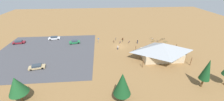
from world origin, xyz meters
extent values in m
plane|color=olive|center=(0.00, 0.00, 0.00)|extent=(160.00, 160.00, 0.00)
cube|color=#424247|center=(27.55, 3.60, 0.03)|extent=(34.90, 33.07, 0.05)
cube|color=#C6B28E|center=(-12.33, 10.41, 1.35)|extent=(12.50, 7.00, 2.71)
pyramid|color=#93999E|center=(-12.33, 10.41, 4.16)|extent=(15.45, 9.95, 2.92)
cylinder|color=brown|center=(-19.83, 5.66, 1.35)|extent=(0.20, 0.20, 2.71)
cylinder|color=brown|center=(-4.83, 5.66, 1.35)|extent=(0.20, 0.20, 2.71)
cylinder|color=brown|center=(-19.83, 15.17, 1.35)|extent=(0.20, 0.20, 2.71)
cylinder|color=brown|center=(-4.83, 15.17, 1.35)|extent=(0.20, 0.20, 2.71)
cylinder|color=brown|center=(-1.98, -6.29, 0.45)|extent=(0.60, 0.60, 0.90)
cylinder|color=#99999E|center=(8.46, -3.89, 1.10)|extent=(0.08, 0.08, 2.20)
cube|color=#1959B2|center=(8.46, -3.89, 1.90)|extent=(0.56, 0.04, 0.40)
cylinder|color=brown|center=(25.10, 25.73, 1.15)|extent=(0.42, 0.42, 2.30)
cone|color=#194C23|center=(25.10, 25.73, 4.33)|extent=(3.92, 3.92, 4.05)
cylinder|color=brown|center=(3.29, 27.40, 1.04)|extent=(0.46, 0.46, 2.07)
cone|color=#14421E|center=(3.29, 27.40, 4.66)|extent=(3.75, 3.75, 5.17)
cylinder|color=brown|center=(-16.99, 24.67, 1.20)|extent=(0.44, 0.44, 2.39)
cone|color=#14421E|center=(-16.99, 24.67, 5.09)|extent=(2.44, 2.44, 5.41)
torus|color=black|center=(-3.87, -2.46, 0.34)|extent=(0.34, 0.62, 0.68)
torus|color=black|center=(-4.34, -3.39, 0.34)|extent=(0.34, 0.62, 0.68)
cylinder|color=#722D9E|center=(-4.10, -2.93, 0.45)|extent=(0.46, 0.87, 0.04)
cylinder|color=#722D9E|center=(-4.02, -2.76, 0.56)|extent=(0.04, 0.04, 0.44)
cube|color=black|center=(-4.02, -2.76, 0.78)|extent=(0.16, 0.21, 0.05)
cylinder|color=#722D9E|center=(-4.29, -3.30, 0.56)|extent=(0.04, 0.04, 0.44)
cylinder|color=black|center=(-4.29, -3.30, 0.78)|extent=(0.44, 0.24, 0.03)
torus|color=black|center=(-1.69, -4.17, 0.38)|extent=(0.08, 0.76, 0.75)
torus|color=black|center=(-1.74, -5.18, 0.38)|extent=(0.08, 0.76, 0.75)
cylinder|color=#197A7F|center=(-1.71, -4.68, 0.50)|extent=(0.08, 0.93, 0.04)
cylinder|color=#197A7F|center=(-1.71, -4.49, 0.60)|extent=(0.04, 0.04, 0.44)
cube|color=black|center=(-1.71, -4.49, 0.82)|extent=(0.09, 0.20, 0.05)
cylinder|color=#197A7F|center=(-1.73, -5.08, 0.62)|extent=(0.04, 0.04, 0.48)
cylinder|color=black|center=(-1.73, -5.08, 0.86)|extent=(0.48, 0.06, 0.03)
torus|color=black|center=(1.17, -6.28, 0.35)|extent=(0.25, 0.68, 0.70)
torus|color=black|center=(0.87, -7.22, 0.35)|extent=(0.25, 0.68, 0.70)
cylinder|color=#2347B7|center=(1.02, -6.75, 0.46)|extent=(0.30, 0.88, 0.04)
cylinder|color=#2347B7|center=(1.07, -6.58, 0.56)|extent=(0.04, 0.04, 0.43)
cube|color=black|center=(1.07, -6.58, 0.78)|extent=(0.14, 0.21, 0.05)
cylinder|color=#2347B7|center=(0.90, -7.13, 0.57)|extent=(0.04, 0.04, 0.44)
cylinder|color=black|center=(0.90, -7.13, 0.79)|extent=(0.47, 0.17, 0.03)
torus|color=black|center=(-16.26, -3.46, 0.33)|extent=(0.11, 0.67, 0.67)
torus|color=black|center=(-16.37, -2.41, 0.33)|extent=(0.11, 0.67, 0.67)
cylinder|color=#B7B7BC|center=(-16.31, -2.93, 0.44)|extent=(0.14, 0.97, 0.04)
cylinder|color=#B7B7BC|center=(-16.29, -3.12, 0.51)|extent=(0.04, 0.04, 0.35)
cube|color=black|center=(-16.29, -3.12, 0.68)|extent=(0.10, 0.21, 0.05)
cylinder|color=#B7B7BC|center=(-16.36, -2.51, 0.55)|extent=(0.04, 0.04, 0.44)
cylinder|color=black|center=(-16.36, -2.51, 0.77)|extent=(0.48, 0.08, 0.03)
torus|color=black|center=(2.09, -3.58, 0.34)|extent=(0.17, 0.68, 0.69)
torus|color=black|center=(2.28, -4.57, 0.34)|extent=(0.17, 0.68, 0.69)
cylinder|color=red|center=(2.19, -4.07, 0.46)|extent=(0.21, 0.92, 0.04)
cylinder|color=red|center=(2.15, -3.90, 0.56)|extent=(0.04, 0.04, 0.44)
cube|color=black|center=(2.15, -3.90, 0.78)|extent=(0.12, 0.21, 0.05)
cylinder|color=red|center=(2.26, -4.47, 0.58)|extent=(0.04, 0.04, 0.47)
cylinder|color=black|center=(2.26, -4.47, 0.81)|extent=(0.48, 0.12, 0.03)
torus|color=black|center=(-19.73, -1.83, 0.33)|extent=(0.62, 0.29, 0.66)
torus|color=black|center=(-18.81, -2.21, 0.33)|extent=(0.62, 0.29, 0.66)
cylinder|color=#1E7F38|center=(-19.27, -2.02, 0.44)|extent=(0.86, 0.38, 0.04)
cylinder|color=#1E7F38|center=(-19.43, -1.95, 0.52)|extent=(0.04, 0.04, 0.39)
cube|color=black|center=(-19.43, -1.95, 0.71)|extent=(0.22, 0.15, 0.05)
cylinder|color=#1E7F38|center=(-18.90, -2.17, 0.56)|extent=(0.04, 0.04, 0.46)
cylinder|color=black|center=(-18.90, -2.17, 0.78)|extent=(0.21, 0.46, 0.03)
torus|color=black|center=(-19.29, -4.88, 0.33)|extent=(0.64, 0.25, 0.67)
torus|color=black|center=(-20.28, -5.21, 0.33)|extent=(0.64, 0.25, 0.67)
cylinder|color=black|center=(-19.78, -5.04, 0.44)|extent=(0.92, 0.34, 0.04)
cylinder|color=black|center=(-19.61, -4.98, 0.51)|extent=(0.04, 0.04, 0.36)
cube|color=black|center=(-19.61, -4.98, 0.70)|extent=(0.22, 0.14, 0.05)
cylinder|color=black|center=(-20.18, -5.18, 0.56)|extent=(0.04, 0.04, 0.45)
cylinder|color=black|center=(-20.18, -5.18, 0.78)|extent=(0.19, 0.46, 0.03)
torus|color=black|center=(-14.41, -6.03, 0.33)|extent=(0.56, 0.42, 0.66)
torus|color=black|center=(-15.21, -5.45, 0.33)|extent=(0.56, 0.42, 0.66)
cylinder|color=silver|center=(-14.81, -5.74, 0.44)|extent=(0.76, 0.56, 0.04)
cylinder|color=silver|center=(-14.67, -5.84, 0.53)|extent=(0.04, 0.04, 0.39)
cube|color=black|center=(-14.67, -5.84, 0.72)|extent=(0.21, 0.18, 0.05)
cylinder|color=silver|center=(-15.13, -5.51, 0.53)|extent=(0.04, 0.04, 0.41)
cylinder|color=black|center=(-15.13, -5.51, 0.74)|extent=(0.31, 0.41, 0.03)
torus|color=black|center=(-15.01, -3.39, 0.34)|extent=(0.65, 0.28, 0.68)
torus|color=black|center=(-13.99, -3.00, 0.34)|extent=(0.65, 0.28, 0.68)
cylinder|color=yellow|center=(-14.50, -3.19, 0.46)|extent=(0.95, 0.39, 0.04)
cylinder|color=yellow|center=(-14.68, -3.26, 0.54)|extent=(0.04, 0.04, 0.40)
cube|color=black|center=(-14.68, -3.26, 0.74)|extent=(0.22, 0.15, 0.05)
cylinder|color=yellow|center=(-14.09, -3.04, 0.56)|extent=(0.04, 0.04, 0.44)
cylinder|color=black|center=(-14.09, -3.04, 0.78)|extent=(0.20, 0.46, 0.03)
torus|color=black|center=(-17.79, -3.75, 0.37)|extent=(0.57, 0.52, 0.73)
torus|color=black|center=(-18.55, -4.43, 0.37)|extent=(0.57, 0.52, 0.73)
cylinder|color=orange|center=(-18.17, -4.09, 0.49)|extent=(0.73, 0.65, 0.04)
cylinder|color=orange|center=(-18.03, -3.97, 0.58)|extent=(0.04, 0.04, 0.43)
cube|color=black|center=(-18.03, -3.97, 0.79)|extent=(0.20, 0.19, 0.05)
cylinder|color=orange|center=(-18.48, -4.36, 0.60)|extent=(0.04, 0.04, 0.46)
cylinder|color=black|center=(-18.48, -4.36, 0.83)|extent=(0.34, 0.38, 0.03)
torus|color=black|center=(-0.63, -3.42, 0.34)|extent=(0.37, 0.60, 0.67)
torus|color=black|center=(-0.10, -2.49, 0.34)|extent=(0.37, 0.60, 0.67)
cylinder|color=#722D9E|center=(-0.36, -2.95, 0.45)|extent=(0.52, 0.87, 0.04)
cylinder|color=#722D9E|center=(-0.46, -3.12, 0.52)|extent=(0.04, 0.04, 0.38)
cube|color=black|center=(-0.46, -3.12, 0.71)|extent=(0.17, 0.21, 0.05)
cylinder|color=#722D9E|center=(-0.15, -2.58, 0.56)|extent=(0.04, 0.04, 0.46)
cylinder|color=black|center=(-0.15, -2.58, 0.79)|extent=(0.43, 0.27, 0.03)
cube|color=tan|center=(26.56, 13.33, 0.55)|extent=(4.81, 2.62, 0.55)
cube|color=#2D3842|center=(26.56, 13.33, 1.09)|extent=(2.80, 2.03, 0.53)
cylinder|color=black|center=(27.93, 14.39, 0.37)|extent=(0.67, 0.34, 0.64)
cylinder|color=black|center=(28.23, 12.84, 0.37)|extent=(0.67, 0.34, 0.64)
cylinder|color=black|center=(24.89, 13.81, 0.37)|extent=(0.67, 0.34, 0.64)
cylinder|color=black|center=(25.19, 12.26, 0.37)|extent=(0.67, 0.34, 0.64)
cube|color=maroon|center=(40.94, -5.84, 0.55)|extent=(4.75, 2.45, 0.55)
cube|color=#2D3842|center=(40.94, -5.84, 1.08)|extent=(2.75, 1.93, 0.51)
cylinder|color=black|center=(42.34, -4.84, 0.37)|extent=(0.67, 0.32, 0.64)
cylinder|color=black|center=(42.58, -6.36, 0.37)|extent=(0.67, 0.32, 0.64)
cylinder|color=black|center=(39.30, -5.33, 0.37)|extent=(0.67, 0.32, 0.64)
cylinder|color=black|center=(39.54, -6.84, 0.37)|extent=(0.67, 0.32, 0.64)
cube|color=#1E6B3D|center=(18.24, -4.07, 0.61)|extent=(4.48, 2.50, 0.69)
cube|color=#2D3842|center=(18.24, -4.07, 1.19)|extent=(2.61, 1.94, 0.47)
cylinder|color=black|center=(19.50, -3.06, 0.37)|extent=(0.67, 0.34, 0.64)
cylinder|color=black|center=(19.79, -4.52, 0.37)|extent=(0.67, 0.34, 0.64)
cylinder|color=black|center=(16.68, -3.62, 0.37)|extent=(0.67, 0.34, 0.64)
cylinder|color=black|center=(16.97, -5.08, 0.37)|extent=(0.67, 0.34, 0.64)
cube|color=white|center=(27.73, -9.15, 0.58)|extent=(4.93, 2.26, 0.62)
cube|color=#2D3842|center=(27.73, -9.15, 1.17)|extent=(2.82, 1.82, 0.55)
cylinder|color=black|center=(29.26, -8.21, 0.37)|extent=(0.66, 0.29, 0.64)
cylinder|color=black|center=(29.43, -9.72, 0.37)|extent=(0.66, 0.29, 0.64)
cylinder|color=black|center=(26.04, -8.57, 0.37)|extent=(0.66, 0.29, 0.64)
cylinder|color=black|center=(26.21, -10.08, 0.37)|extent=(0.66, 0.29, 0.64)
cube|color=#2D3347|center=(-7.52, -2.16, 0.46)|extent=(0.37, 0.40, 0.93)
cylinder|color=black|center=(-7.52, -2.16, 1.20)|extent=(0.36, 0.36, 0.56)
sphere|color=tan|center=(-7.52, -2.16, 1.60)|extent=(0.24, 0.24, 0.24)
cube|color=#2D3347|center=(1.23, 2.68, 0.42)|extent=(0.40, 0.37, 0.84)
cylinder|color=silver|center=(1.23, 2.68, 1.14)|extent=(0.36, 0.36, 0.61)
sphere|color=tan|center=(1.23, 2.68, 1.57)|extent=(0.24, 0.24, 0.24)
camera|label=1|loc=(7.27, 49.73, 24.07)|focal=22.58mm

